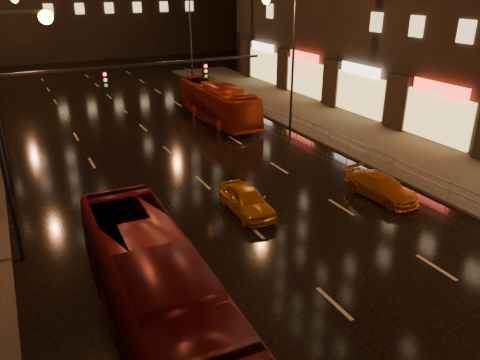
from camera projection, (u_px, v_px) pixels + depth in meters
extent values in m
plane|color=black|center=(179.00, 160.00, 29.59)|extent=(140.00, 140.00, 0.00)
cube|color=#38332D|center=(396.00, 151.00, 31.06)|extent=(7.00, 70.00, 0.15)
cylinder|color=black|center=(2.00, 134.00, 24.40)|extent=(0.22, 0.22, 6.20)
cube|color=black|center=(139.00, 65.00, 26.37)|extent=(15.20, 0.14, 0.14)
cube|color=black|center=(105.00, 80.00, 25.80)|extent=(0.32, 0.18, 0.95)
cube|color=black|center=(205.00, 71.00, 28.29)|extent=(0.32, 0.18, 0.95)
sphere|color=#FF1E19|center=(105.00, 74.00, 25.58)|extent=(0.18, 0.18, 0.18)
cylinder|color=#99999E|center=(191.00, 74.00, 53.28)|extent=(0.04, 0.04, 1.00)
cube|color=#99999E|center=(330.00, 131.00, 31.75)|extent=(0.05, 56.00, 0.05)
cube|color=#99999E|center=(329.00, 136.00, 31.91)|extent=(0.05, 56.00, 0.05)
imported|color=#530B11|center=(157.00, 297.00, 14.19)|extent=(3.00, 11.73, 3.25)
imported|color=#A02910|center=(217.00, 102.00, 37.45)|extent=(2.59, 10.74, 2.99)
imported|color=#BC7811|center=(246.00, 200.00, 22.68)|extent=(1.71, 4.00, 1.35)
imported|color=#B96311|center=(381.00, 187.00, 24.27)|extent=(2.08, 4.36, 1.23)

